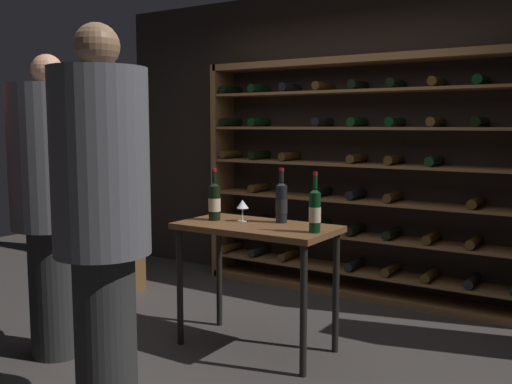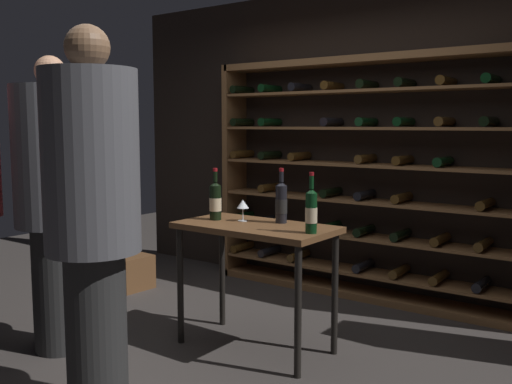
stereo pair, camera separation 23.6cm
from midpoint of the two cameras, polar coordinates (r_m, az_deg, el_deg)
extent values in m
plane|color=#383330|center=(4.01, -1.13, -15.42)|extent=(9.77, 9.77, 0.00)
cube|color=black|center=(5.34, 11.28, 4.98)|extent=(5.12, 0.10, 2.72)
cube|color=brown|center=(5.83, -0.96, 2.06)|extent=(0.06, 0.32, 2.08)
cube|color=brown|center=(5.10, 12.28, 12.60)|extent=(2.87, 0.32, 0.06)
cube|color=brown|center=(5.28, 11.73, -9.72)|extent=(2.87, 0.32, 0.06)
cube|color=brown|center=(5.23, 11.78, -7.70)|extent=(2.79, 0.32, 0.02)
cylinder|color=#4C3314|center=(5.88, -0.17, -5.42)|extent=(0.08, 0.30, 0.08)
cylinder|color=black|center=(5.69, 2.55, -5.83)|extent=(0.08, 0.30, 0.08)
cylinder|color=#4C3314|center=(5.52, 5.45, -6.25)|extent=(0.08, 0.30, 0.08)
cylinder|color=black|center=(5.22, 11.80, -7.12)|extent=(0.08, 0.30, 0.08)
cylinder|color=#4C3314|center=(5.10, 15.24, -7.55)|extent=(0.08, 0.30, 0.08)
cylinder|color=#4C3314|center=(4.99, 18.85, -7.98)|extent=(0.08, 0.30, 0.08)
cylinder|color=black|center=(4.91, 22.61, -8.38)|extent=(0.08, 0.30, 0.08)
cube|color=brown|center=(5.17, 11.87, -4.34)|extent=(2.79, 0.32, 0.02)
cylinder|color=black|center=(5.82, -0.17, -2.40)|extent=(0.08, 0.30, 0.08)
cylinder|color=black|center=(5.63, 2.56, -2.72)|extent=(0.08, 0.30, 0.08)
cylinder|color=black|center=(5.30, 8.59, -3.39)|extent=(0.08, 0.30, 0.08)
cylinder|color=black|center=(5.16, 11.88, -3.74)|extent=(0.08, 0.30, 0.08)
cylinder|color=black|center=(5.03, 15.35, -4.09)|extent=(0.08, 0.30, 0.08)
cylinder|color=#4C3314|center=(4.92, 18.99, -4.45)|extent=(0.08, 0.30, 0.08)
cylinder|color=#4C3314|center=(4.84, 22.77, -4.80)|extent=(0.08, 0.30, 0.08)
cube|color=brown|center=(5.12, 11.95, -0.89)|extent=(2.79, 0.32, 0.02)
cylinder|color=#4C3314|center=(5.59, 2.58, 0.45)|extent=(0.08, 0.30, 0.08)
cylinder|color=black|center=(5.25, 8.65, -0.02)|extent=(0.08, 0.30, 0.08)
cylinder|color=black|center=(5.11, 11.96, -0.28)|extent=(0.08, 0.30, 0.08)
cylinder|color=#4C3314|center=(4.98, 15.46, -0.55)|extent=(0.08, 0.30, 0.08)
cylinder|color=#4C3314|center=(4.79, 22.94, -1.12)|extent=(0.08, 0.30, 0.08)
cube|color=brown|center=(5.09, 12.03, 2.61)|extent=(2.79, 0.32, 0.02)
cylinder|color=#4C3314|center=(5.76, -0.17, 3.76)|extent=(0.08, 0.30, 0.08)
cylinder|color=black|center=(5.57, 2.60, 3.65)|extent=(0.08, 0.30, 0.08)
cylinder|color=#4C3314|center=(5.39, 5.56, 3.53)|extent=(0.08, 0.30, 0.08)
cylinder|color=#4C3314|center=(5.08, 12.05, 3.23)|extent=(0.08, 0.30, 0.08)
cylinder|color=#4C3314|center=(4.95, 15.57, 3.04)|extent=(0.08, 0.30, 0.08)
cylinder|color=black|center=(4.85, 19.27, 2.84)|extent=(0.08, 0.30, 0.08)
cube|color=brown|center=(5.07, 12.12, 6.14)|extent=(2.79, 0.32, 0.02)
cylinder|color=black|center=(5.75, -0.17, 6.88)|extent=(0.08, 0.30, 0.08)
cylinder|color=black|center=(5.56, 2.61, 6.88)|extent=(0.08, 0.30, 0.08)
cylinder|color=black|center=(5.22, 8.77, 6.82)|extent=(0.08, 0.30, 0.08)
cylinder|color=black|center=(5.07, 12.13, 6.76)|extent=(0.08, 0.30, 0.08)
cylinder|color=black|center=(4.95, 15.69, 6.67)|extent=(0.08, 0.30, 0.08)
cylinder|color=#4C3314|center=(4.84, 19.41, 6.54)|extent=(0.08, 0.30, 0.08)
cylinder|color=black|center=(4.75, 23.28, 6.39)|extent=(0.08, 0.30, 0.08)
cube|color=brown|center=(5.08, 12.21, 9.67)|extent=(2.79, 0.32, 0.02)
cylinder|color=black|center=(5.76, -0.18, 9.99)|extent=(0.08, 0.30, 0.08)
cylinder|color=black|center=(5.57, 2.63, 10.10)|extent=(0.08, 0.30, 0.08)
cylinder|color=black|center=(5.39, 5.63, 10.19)|extent=(0.08, 0.30, 0.08)
cylinder|color=#4C3314|center=(5.23, 8.83, 10.25)|extent=(0.08, 0.30, 0.08)
cylinder|color=black|center=(5.08, 12.22, 10.29)|extent=(0.08, 0.30, 0.08)
cylinder|color=black|center=(4.96, 15.80, 10.29)|extent=(0.08, 0.30, 0.08)
cylinder|color=#4C3314|center=(4.85, 19.55, 10.24)|extent=(0.08, 0.30, 0.08)
cylinder|color=black|center=(4.76, 23.46, 10.15)|extent=(0.08, 0.30, 0.08)
cube|color=brown|center=(3.84, 1.72, -3.51)|extent=(1.05, 0.55, 0.04)
cylinder|color=black|center=(4.06, -5.78, -9.15)|extent=(0.04, 0.04, 0.81)
cylinder|color=black|center=(3.52, 6.11, -11.66)|extent=(0.04, 0.04, 0.81)
cylinder|color=black|center=(4.39, -1.79, -7.90)|extent=(0.04, 0.04, 0.81)
cylinder|color=black|center=(3.90, 9.50, -9.88)|extent=(0.04, 0.04, 0.81)
cylinder|color=#252525|center=(4.10, -17.25, -9.01)|extent=(0.33, 0.33, 0.84)
cylinder|color=#4C4C51|center=(3.96, -17.69, 3.36)|extent=(0.51, 0.51, 0.91)
sphere|color=#AD7A5B|center=(3.96, -17.97, 11.25)|extent=(0.20, 0.20, 0.20)
cube|color=#26193F|center=(3.87, -14.10, 5.03)|extent=(0.03, 0.05, 0.51)
cylinder|color=#262626|center=(3.19, -13.31, -13.27)|extent=(0.32, 0.32, 0.86)
cylinder|color=#4C4C51|center=(3.01, -13.76, 2.91)|extent=(0.48, 0.48, 0.93)
sphere|color=brown|center=(3.03, -14.07, 13.64)|extent=(0.23, 0.23, 0.23)
cube|color=brown|center=(5.54, -11.57, -7.59)|extent=(0.50, 0.37, 0.31)
cylinder|color=black|center=(3.89, 4.23, -1.22)|extent=(0.08, 0.08, 0.25)
cone|color=black|center=(3.88, 4.25, 0.79)|extent=(0.08, 0.08, 0.03)
cylinder|color=black|center=(3.87, 4.26, 1.51)|extent=(0.03, 0.03, 0.07)
cylinder|color=maroon|center=(3.87, 4.26, 2.19)|extent=(0.03, 0.03, 0.02)
cylinder|color=black|center=(3.90, 4.23, -1.41)|extent=(0.08, 0.08, 0.10)
cylinder|color=black|center=(3.54, 7.35, -2.09)|extent=(0.07, 0.07, 0.25)
cone|color=black|center=(3.52, 7.39, 0.09)|extent=(0.07, 0.07, 0.03)
cylinder|color=black|center=(3.52, 7.40, 0.94)|extent=(0.03, 0.03, 0.08)
cylinder|color=maroon|center=(3.51, 7.41, 1.76)|extent=(0.03, 0.03, 0.02)
cylinder|color=#C6B28C|center=(3.54, 7.35, -2.28)|extent=(0.07, 0.07, 0.09)
cylinder|color=black|center=(4.02, -2.34, -1.06)|extent=(0.08, 0.08, 0.24)
cone|color=black|center=(4.00, -2.34, 0.80)|extent=(0.08, 0.08, 0.03)
cylinder|color=black|center=(4.00, -2.35, 1.51)|extent=(0.03, 0.03, 0.08)
cylinder|color=maroon|center=(3.99, -2.35, 2.19)|extent=(0.03, 0.03, 0.02)
cylinder|color=#C6B28C|center=(4.02, -2.34, -1.23)|extent=(0.08, 0.08, 0.09)
cylinder|color=silver|center=(3.97, 0.40, -2.85)|extent=(0.07, 0.07, 0.00)
cylinder|color=silver|center=(3.97, 0.40, -2.21)|extent=(0.01, 0.01, 0.08)
cone|color=silver|center=(3.96, 0.40, -1.19)|extent=(0.08, 0.08, 0.06)
cylinder|color=#590A14|center=(3.96, 0.40, -1.37)|extent=(0.05, 0.05, 0.02)
camera|label=1|loc=(0.12, -88.27, 0.20)|focal=40.71mm
camera|label=2|loc=(0.12, 91.73, -0.20)|focal=40.71mm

